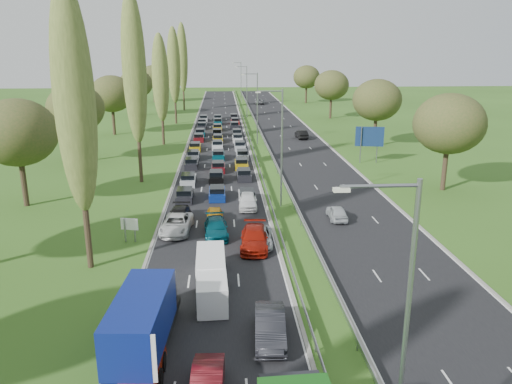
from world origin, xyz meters
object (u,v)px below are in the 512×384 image
object	(u,v)px
near_car_1	(141,376)
near_car_3	(179,216)
info_sign	(130,227)
direction_sign	(369,138)
near_car_2	(177,224)
blue_lorry	(144,320)
white_van_rear	(212,287)
white_van_front	(211,266)

from	to	relation	value
near_car_1	near_car_3	size ratio (longest dim) A/B	0.97
info_sign	direction_sign	xyz separation A→B (m)	(28.80, 28.69, 2.20)
near_car_1	direction_sign	world-z (taller)	direction_sign
near_car_2	blue_lorry	world-z (taller)	blue_lorry
near_car_1	white_van_rear	world-z (taller)	white_van_rear
white_van_front	direction_sign	bearing A→B (deg)	57.74
near_car_1	blue_lorry	bearing A→B (deg)	97.03
white_van_front	white_van_rear	world-z (taller)	white_van_front
blue_lorry	direction_sign	distance (m)	51.53
direction_sign	blue_lorry	bearing A→B (deg)	-119.25
near_car_3	blue_lorry	bearing A→B (deg)	-88.17
info_sign	near_car_1	bearing A→B (deg)	-78.75
direction_sign	info_sign	bearing A→B (deg)	-135.11
blue_lorry	white_van_rear	world-z (taller)	blue_lorry
white_van_front	white_van_rear	size ratio (longest dim) A/B	1.04
info_sign	near_car_2	bearing A→B (deg)	28.88
near_car_3	white_van_front	bearing A→B (deg)	-72.85
near_car_3	white_van_front	world-z (taller)	white_van_front
blue_lorry	white_van_rear	xyz separation A→B (m)	(3.46, 5.46, -0.95)
near_car_2	white_van_front	distance (m)	10.20
blue_lorry	info_sign	bearing A→B (deg)	106.83
near_car_1	blue_lorry	world-z (taller)	blue_lorry
near_car_3	info_sign	size ratio (longest dim) A/B	2.36
near_car_3	white_van_front	xyz separation A→B (m)	(3.21, -11.98, 0.30)
white_van_front	white_van_rear	distance (m)	3.17
near_car_1	white_van_rear	bearing A→B (deg)	72.48
near_car_3	white_van_rear	distance (m)	15.52
white_van_front	direction_sign	xyz separation A→B (m)	(21.84, 36.31, 2.53)
white_van_front	direction_sign	distance (m)	42.44
blue_lorry	white_van_rear	size ratio (longest dim) A/B	1.83
white_van_front	info_sign	world-z (taller)	info_sign
near_car_2	direction_sign	world-z (taller)	direction_sign
near_car_3	info_sign	xyz separation A→B (m)	(-3.76, -4.37, 0.63)
white_van_rear	near_car_3	bearing A→B (deg)	100.43
near_car_1	info_sign	bearing A→B (deg)	104.09
direction_sign	near_car_2	bearing A→B (deg)	-133.27
near_car_1	near_car_2	bearing A→B (deg)	93.23
near_car_2	white_van_rear	size ratio (longest dim) A/B	1.12
white_van_front	near_car_3	bearing A→B (deg)	103.74
near_car_2	white_van_rear	xyz separation A→B (m)	(3.37, -12.84, 0.23)
white_van_rear	direction_sign	bearing A→B (deg)	59.21
blue_lorry	near_car_2	bearing A→B (deg)	93.92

